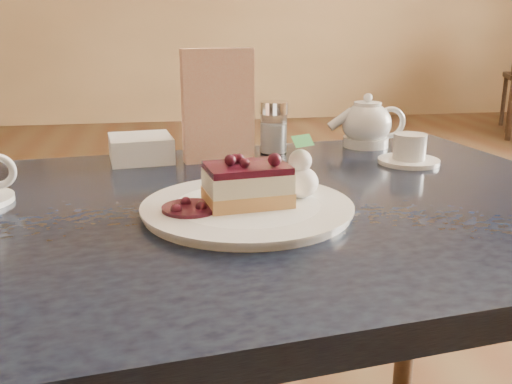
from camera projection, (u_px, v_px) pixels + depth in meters
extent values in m
cube|color=black|center=(239.00, 215.00, 0.82)|extent=(1.20, 0.87, 0.04)
cylinder|color=#3E2A1B|center=(410.00, 293.00, 1.35)|extent=(0.05, 0.05, 0.66)
cylinder|color=white|center=(247.00, 208.00, 0.77)|extent=(0.28, 0.28, 0.01)
cube|color=#CE894A|center=(247.00, 197.00, 0.77)|extent=(0.12, 0.09, 0.02)
cube|color=beige|center=(247.00, 180.00, 0.76)|extent=(0.12, 0.09, 0.03)
cube|color=#460E1E|center=(247.00, 168.00, 0.76)|extent=(0.12, 0.09, 0.01)
ellipsoid|color=white|center=(300.00, 182.00, 0.80)|extent=(0.05, 0.05, 0.04)
cylinder|color=#460E1E|center=(190.00, 208.00, 0.75)|extent=(0.07, 0.07, 0.01)
cylinder|color=white|center=(409.00, 161.00, 1.05)|extent=(0.11, 0.11, 0.01)
cylinder|color=white|center=(410.00, 147.00, 1.04)|extent=(0.06, 0.06, 0.05)
ellipsoid|color=white|center=(366.00, 126.00, 1.18)|extent=(0.10, 0.10, 0.09)
cylinder|color=white|center=(368.00, 102.00, 1.16)|extent=(0.06, 0.06, 0.01)
cylinder|color=white|center=(333.00, 127.00, 1.17)|extent=(0.06, 0.02, 0.05)
cube|color=#FFF1CB|center=(218.00, 106.00, 1.04)|extent=(0.13, 0.04, 0.20)
cylinder|color=white|center=(274.00, 134.00, 1.11)|extent=(0.05, 0.05, 0.08)
cylinder|color=silver|center=(274.00, 108.00, 1.10)|extent=(0.06, 0.06, 0.02)
cube|color=white|center=(141.00, 148.00, 1.06)|extent=(0.12, 0.12, 0.05)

